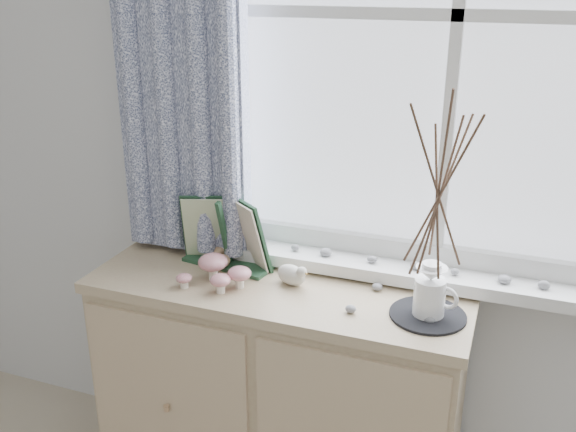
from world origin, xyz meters
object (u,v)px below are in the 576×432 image
(sideboard, at_px, (279,397))
(twig_pitcher, at_px, (439,188))
(botanical_book, at_px, (222,234))
(toadstool_cluster, at_px, (218,270))

(sideboard, distance_m, twig_pitcher, 0.94)
(twig_pitcher, bearing_deg, sideboard, -163.85)
(sideboard, xyz_separation_m, twig_pitcher, (0.47, -0.04, 0.81))
(sideboard, relative_size, twig_pitcher, 1.79)
(botanical_book, distance_m, toadstool_cluster, 0.13)
(botanical_book, bearing_deg, twig_pitcher, 1.98)
(sideboard, bearing_deg, twig_pitcher, -4.78)
(botanical_book, xyz_separation_m, twig_pitcher, (0.68, -0.08, 0.26))
(sideboard, bearing_deg, toadstool_cluster, -158.21)
(botanical_book, xyz_separation_m, toadstool_cluster, (0.04, -0.11, -0.07))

